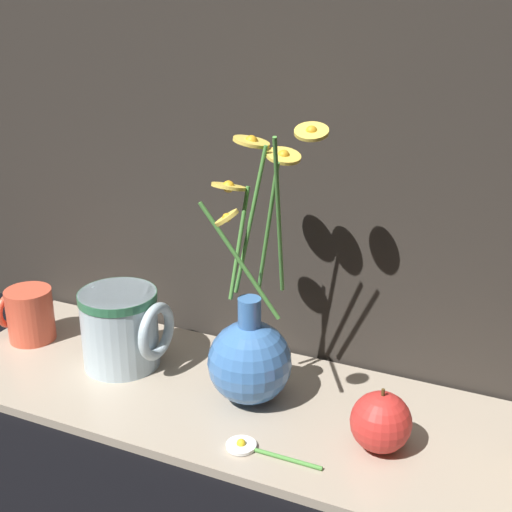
{
  "coord_description": "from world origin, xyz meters",
  "views": [
    {
      "loc": [
        0.32,
        -0.71,
        0.52
      ],
      "look_at": [
        -0.0,
        0.0,
        0.22
      ],
      "focal_mm": 50.0,
      "sensor_mm": 36.0,
      "label": 1
    }
  ],
  "objects_px": {
    "yellow_mug": "(29,314)",
    "ceramic_pitcher": "(121,325)",
    "orange_fruit": "(381,422)",
    "vase_with_flowers": "(250,353)"
  },
  "relations": [
    {
      "from": "vase_with_flowers",
      "to": "yellow_mug",
      "type": "height_order",
      "value": "vase_with_flowers"
    },
    {
      "from": "orange_fruit",
      "to": "ceramic_pitcher",
      "type": "bearing_deg",
      "value": 174.22
    },
    {
      "from": "yellow_mug",
      "to": "ceramic_pitcher",
      "type": "relative_size",
      "value": 0.6
    },
    {
      "from": "yellow_mug",
      "to": "vase_with_flowers",
      "type": "bearing_deg",
      "value": -1.95
    },
    {
      "from": "orange_fruit",
      "to": "yellow_mug",
      "type": "bearing_deg",
      "value": 175.36
    },
    {
      "from": "yellow_mug",
      "to": "ceramic_pitcher",
      "type": "bearing_deg",
      "value": -2.12
    },
    {
      "from": "yellow_mug",
      "to": "ceramic_pitcher",
      "type": "height_order",
      "value": "ceramic_pitcher"
    },
    {
      "from": "vase_with_flowers",
      "to": "ceramic_pitcher",
      "type": "xyz_separation_m",
      "value": [
        -0.2,
        0.01,
        -0.01
      ]
    },
    {
      "from": "ceramic_pitcher",
      "to": "orange_fruit",
      "type": "bearing_deg",
      "value": -5.78
    },
    {
      "from": "vase_with_flowers",
      "to": "ceramic_pitcher",
      "type": "height_order",
      "value": "vase_with_flowers"
    }
  ]
}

